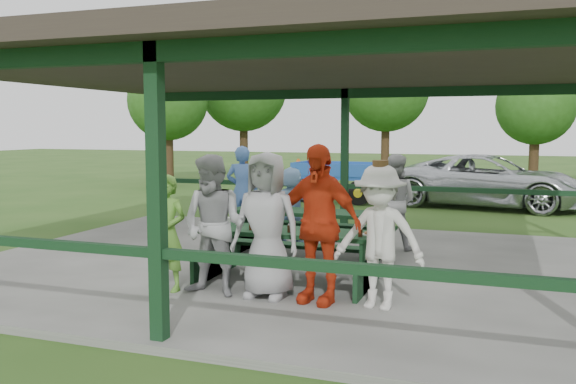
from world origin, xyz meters
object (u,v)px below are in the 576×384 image
at_px(contestant_grey_left, 214,226).
at_px(spectator_lblue, 292,205).
at_px(contestant_white_fedora, 379,237).
at_px(contestant_green, 167,233).
at_px(pickup_truck, 489,181).
at_px(picnic_table_near, 287,249).
at_px(farm_trailer, 340,181).
at_px(picnic_table_far, 311,226).
at_px(contestant_red, 318,224).
at_px(spectator_grey, 394,201).
at_px(contestant_grey_mid, 266,225).
at_px(spectator_blue, 242,191).

relative_size(contestant_grey_left, spectator_lblue, 1.27).
bearing_deg(contestant_white_fedora, contestant_green, -170.40).
xyz_separation_m(contestant_white_fedora, pickup_truck, (0.98, 11.12, -0.21)).
bearing_deg(picnic_table_near, farm_trailer, 100.83).
height_order(picnic_table_far, contestant_grey_left, contestant_grey_left).
height_order(contestant_red, spectator_lblue, contestant_red).
height_order(picnic_table_far, contestant_red, contestant_red).
relative_size(spectator_grey, pickup_truck, 0.31).
bearing_deg(picnic_table_near, spectator_grey, 71.79).
xyz_separation_m(spectator_lblue, pickup_truck, (3.37, 7.44, -0.06)).
bearing_deg(contestant_grey_mid, picnic_table_far, 97.70).
bearing_deg(spectator_blue, pickup_truck, -133.36).
bearing_deg(contestant_grey_left, contestant_white_fedora, 8.73).
relative_size(contestant_white_fedora, spectator_blue, 0.99).
relative_size(picnic_table_far, pickup_truck, 0.51).
bearing_deg(contestant_red, contestant_green, -165.13).
height_order(picnic_table_near, picnic_table_far, same).
bearing_deg(spectator_lblue, contestant_white_fedora, 129.68).
relative_size(contestant_grey_left, contestant_white_fedora, 1.02).
relative_size(pickup_truck, farm_trailer, 1.46).
bearing_deg(picnic_table_near, contestant_green, -146.45).
relative_size(contestant_grey_mid, contestant_red, 0.95).
bearing_deg(picnic_table_far, spectator_blue, 144.53).
relative_size(spectator_blue, pickup_truck, 0.33).
distance_m(spectator_grey, farm_trailer, 7.98).
bearing_deg(spectator_lblue, picnic_table_far, 132.52).
bearing_deg(pickup_truck, picnic_table_far, 171.71).
height_order(contestant_grey_left, spectator_blue, contestant_grey_left).
height_order(contestant_grey_left, spectator_grey, contestant_grey_left).
relative_size(spectator_lblue, spectator_grey, 0.84).
relative_size(picnic_table_far, spectator_lblue, 1.92).
distance_m(spectator_lblue, spectator_blue, 1.29).
bearing_deg(spectator_blue, farm_trailer, -101.77).
xyz_separation_m(contestant_grey_mid, spectator_lblue, (-0.95, 3.69, -0.22)).
bearing_deg(contestant_white_fedora, contestant_red, -173.01).
height_order(contestant_green, contestant_grey_left, contestant_grey_left).
bearing_deg(spectator_lblue, contestant_red, 120.44).
distance_m(picnic_table_far, pickup_truck, 8.79).
relative_size(contestant_white_fedora, farm_trailer, 0.48).
xyz_separation_m(contestant_white_fedora, spectator_blue, (-3.60, 4.10, 0.04)).
distance_m(contestant_green, farm_trailer, 11.28).
bearing_deg(spectator_blue, picnic_table_near, 112.70).
height_order(picnic_table_near, contestant_red, contestant_red).
distance_m(contestant_red, farm_trailer, 11.44).
relative_size(picnic_table_far, farm_trailer, 0.74).
height_order(contestant_green, contestant_grey_mid, contestant_grey_mid).
xyz_separation_m(contestant_green, contestant_grey_left, (0.70, -0.01, 0.14)).
xyz_separation_m(picnic_table_near, contestant_grey_left, (-0.68, -0.92, 0.44)).
relative_size(contestant_green, contestant_grey_mid, 0.83).
relative_size(picnic_table_far, spectator_grey, 1.62).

